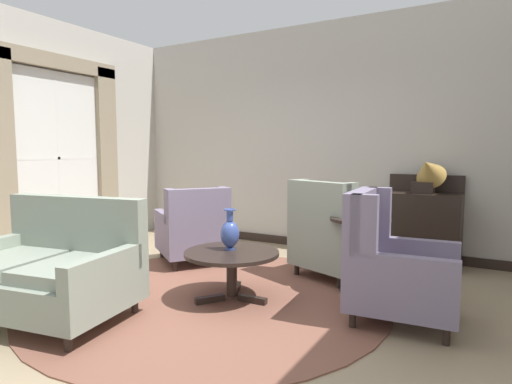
# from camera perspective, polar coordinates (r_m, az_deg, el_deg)

# --- Properties ---
(ground) EXTENTS (8.40, 8.40, 0.00)m
(ground) POSITION_cam_1_polar(r_m,az_deg,el_deg) (4.02, -8.81, -14.94)
(ground) COLOR #9E896B
(wall_back) EXTENTS (6.16, 0.08, 3.18)m
(wall_back) POSITION_cam_1_polar(r_m,az_deg,el_deg) (6.21, 7.48, 7.20)
(wall_back) COLOR #BCB7AD
(wall_back) RESTS_ON ground
(wall_left) EXTENTS (0.08, 3.93, 3.18)m
(wall_left) POSITION_cam_1_polar(r_m,az_deg,el_deg) (6.57, -25.19, 6.64)
(wall_left) COLOR #BCB7AD
(wall_left) RESTS_ON ground
(baseboard_back) EXTENTS (6.00, 0.03, 0.12)m
(baseboard_back) POSITION_cam_1_polar(r_m,az_deg,el_deg) (6.31, 7.11, -6.82)
(baseboard_back) COLOR black
(baseboard_back) RESTS_ON ground
(area_rug) EXTENTS (3.38, 3.38, 0.01)m
(area_rug) POSITION_cam_1_polar(r_m,az_deg,el_deg) (4.25, -6.21, -13.71)
(area_rug) COLOR brown
(area_rug) RESTS_ON ground
(window_with_curtains) EXTENTS (0.12, 1.92, 2.63)m
(window_with_curtains) POSITION_cam_1_polar(r_m,az_deg,el_deg) (6.47, -24.87, 5.53)
(window_with_curtains) COLOR silver
(coffee_table) EXTENTS (0.89, 0.89, 0.47)m
(coffee_table) POSITION_cam_1_polar(r_m,az_deg,el_deg) (4.04, -3.26, -9.06)
(coffee_table) COLOR black
(coffee_table) RESTS_ON ground
(porcelain_vase) EXTENTS (0.18, 0.18, 0.39)m
(porcelain_vase) POSITION_cam_1_polar(r_m,az_deg,el_deg) (4.05, -3.51, -5.50)
(porcelain_vase) COLOR #384C93
(porcelain_vase) RESTS_ON coffee_table
(settee) EXTENTS (1.55, 1.15, 1.00)m
(settee) POSITION_cam_1_polar(r_m,az_deg,el_deg) (4.01, -25.90, -9.48)
(settee) COLOR gray
(settee) RESTS_ON ground
(armchair_foreground_right) EXTENTS (1.03, 1.06, 1.08)m
(armchair_foreground_right) POSITION_cam_1_polar(r_m,az_deg,el_deg) (4.79, 10.33, -5.97)
(armchair_foreground_right) COLOR gray
(armchair_foreground_right) RESTS_ON ground
(armchair_near_sideboard) EXTENTS (1.15, 1.13, 0.96)m
(armchair_near_sideboard) POSITION_cam_1_polar(r_m,az_deg,el_deg) (5.37, -8.43, -5.14)
(armchair_near_sideboard) COLOR slate
(armchair_near_sideboard) RESTS_ON ground
(armchair_back_corner) EXTENTS (0.90, 0.84, 1.08)m
(armchair_back_corner) POSITION_cam_1_polar(r_m,az_deg,el_deg) (3.73, 17.81, -9.57)
(armchair_back_corner) COLOR slate
(armchair_back_corner) RESTS_ON ground
(side_table) EXTENTS (0.59, 0.59, 0.75)m
(side_table) POSITION_cam_1_polar(r_m,az_deg,el_deg) (4.36, 13.69, -7.17)
(side_table) COLOR black
(side_table) RESTS_ON ground
(sideboard) EXTENTS (0.88, 0.44, 1.11)m
(sideboard) POSITION_cam_1_polar(r_m,az_deg,el_deg) (5.58, 21.34, -4.11)
(sideboard) COLOR black
(sideboard) RESTS_ON ground
(gramophone) EXTENTS (0.41, 0.50, 0.53)m
(gramophone) POSITION_cam_1_polar(r_m,az_deg,el_deg) (5.41, 21.95, 2.43)
(gramophone) COLOR black
(gramophone) RESTS_ON sideboard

